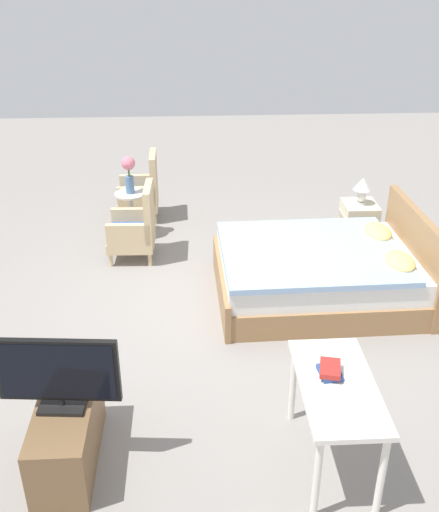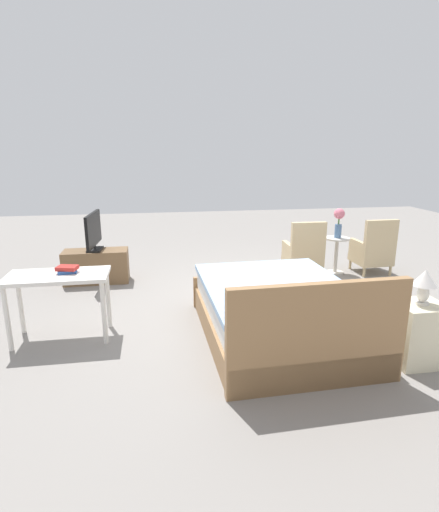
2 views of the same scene
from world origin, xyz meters
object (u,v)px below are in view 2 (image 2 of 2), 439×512
Objects in this scene: tv_flatscreen at (93,231)px; bed at (279,313)px; armchair_by_window_right at (304,254)px; side_table at (336,251)px; book_stack at (67,269)px; flower_vase at (339,220)px; tv_stand at (96,266)px; vanity_desk at (58,284)px; nightstand at (417,333)px; armchair_by_window_left at (373,251)px; table_lamp at (425,282)px.

bed is at bearing 133.55° from tv_flatscreen.
bed is 2.52× the size of tv_flatscreen.
armchair_by_window_right is 0.61m from side_table.
flower_vase is at bearing -156.30° from book_stack.
armchair_by_window_right is 3.25m from tv_stand.
armchair_by_window_right is at bearing -154.04° from vanity_desk.
nightstand is 0.71× the size of tv_flatscreen.
side_table is at bearing -9.10° from armchair_by_window_left.
table_lamp is (0.50, 2.81, 0.44)m from side_table.
tv_stand is at bearing 175.24° from tv_flatscreen.
tv_flatscreen is at bearing -41.90° from nightstand.
flower_vase is 0.80× the size of nightstand.
book_stack is at bearing 23.70° from flower_vase.
vanity_desk reaches higher than nightstand.
vanity_desk is (0.12, 1.90, -0.18)m from tv_flatscreen.
side_table is 0.58× the size of vanity_desk.
bed is 2.32× the size of armchair_by_window_right.
flower_vase is 3.84m from tv_flatscreen.
table_lamp reaches higher than nightstand.
tv_stand is (4.43, -0.27, -0.12)m from armchair_by_window_left.
tv_flatscreen is at bearing -2.64° from side_table.
armchair_by_window_left reaches higher than book_stack.
armchair_by_window_left is at bearing -112.01° from nightstand.
armchair_by_window_right is 2.72m from nightstand.
flower_vase is at bearing -100.09° from nightstand.
flower_vase reaches higher than tv_stand.
armchair_by_window_right reaches higher than vanity_desk.
tv_stand is 1.94m from vanity_desk.
armchair_by_window_right is 2.75m from table_lamp.
armchair_by_window_right reaches higher than side_table.
tv_flatscreen reaches higher than book_stack.
armchair_by_window_left is at bearing 170.90° from flower_vase.
armchair_by_window_left is at bearing -112.00° from table_lamp.
nightstand is (0.50, 2.81, -0.08)m from side_table.
side_table reaches higher than nightstand.
armchair_by_window_left reaches higher than nightstand.
book_stack is at bearing -18.55° from table_lamp.
bed reaches higher than side_table.
armchair_by_window_right is at bearing 9.08° from side_table.
side_table is 3.84m from tv_stand.
armchair_by_window_right is 1.53× the size of nightstand.
tv_stand is (3.83, -0.18, -0.64)m from flower_vase.
flower_vase reaches higher than bed.
armchair_by_window_left is at bearing 170.90° from side_table.
bed is at bearing 52.26° from flower_vase.
nightstand reaches higher than tv_stand.
tv_stand is (3.83, -0.18, -0.13)m from side_table.
side_table is 4.32m from vanity_desk.
side_table is at bearing -127.74° from bed.
armchair_by_window_right is at bearing -117.26° from bed.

